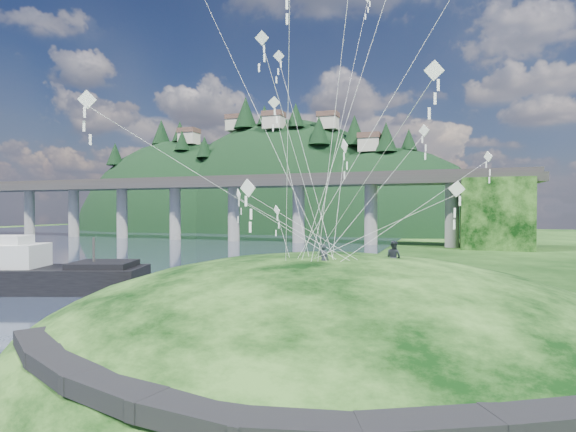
% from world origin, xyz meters
% --- Properties ---
extents(ground, '(320.00, 320.00, 0.00)m').
position_xyz_m(ground, '(0.00, 0.00, 0.00)').
color(ground, black).
rests_on(ground, ground).
extents(grass_hill, '(36.00, 32.00, 13.00)m').
position_xyz_m(grass_hill, '(8.00, 2.00, -1.50)').
color(grass_hill, black).
rests_on(grass_hill, ground).
extents(footpath, '(22.29, 5.84, 0.83)m').
position_xyz_m(footpath, '(7.46, -9.74, 2.08)').
color(footpath, black).
rests_on(footpath, ground).
extents(bridge, '(160.00, 11.00, 15.00)m').
position_xyz_m(bridge, '(-26.46, 70.07, 9.70)').
color(bridge, '#2D2B2B').
rests_on(bridge, ground).
extents(far_ridge, '(153.00, 70.00, 94.50)m').
position_xyz_m(far_ridge, '(-43.58, 122.17, -7.44)').
color(far_ridge, black).
rests_on(far_ridge, ground).
extents(work_barge, '(19.53, 11.05, 6.61)m').
position_xyz_m(work_barge, '(-21.14, 8.46, 1.66)').
color(work_barge, black).
rests_on(work_barge, ground).
extents(wooden_dock, '(14.67, 3.62, 1.04)m').
position_xyz_m(wooden_dock, '(-4.51, 7.09, 0.46)').
color(wooden_dock, '#332715').
rests_on(wooden_dock, ground).
extents(kite_flyers, '(3.97, 3.57, 1.78)m').
position_xyz_m(kite_flyers, '(10.36, 2.10, 5.77)').
color(kite_flyers, '#242830').
rests_on(kite_flyers, ground).
extents(kite_swarm, '(19.19, 18.05, 21.86)m').
position_xyz_m(kite_swarm, '(7.22, 3.24, 14.69)').
color(kite_swarm, white).
rests_on(kite_swarm, ground).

